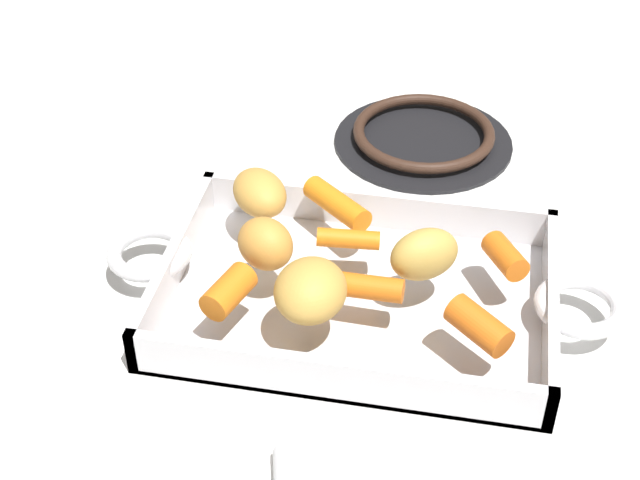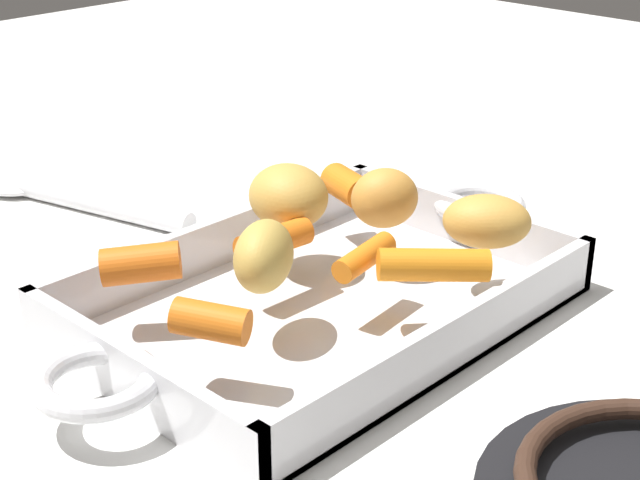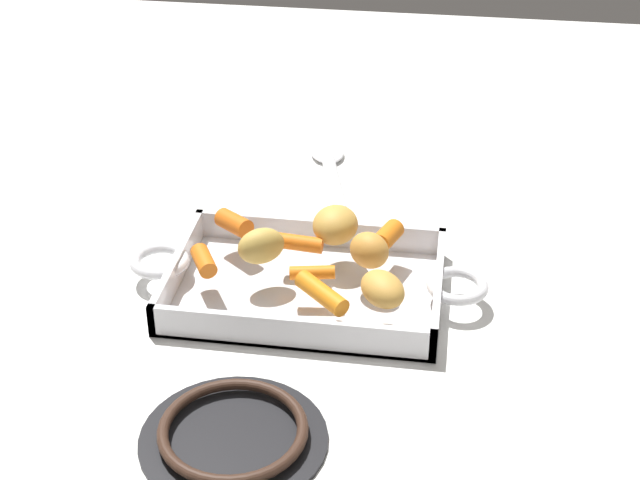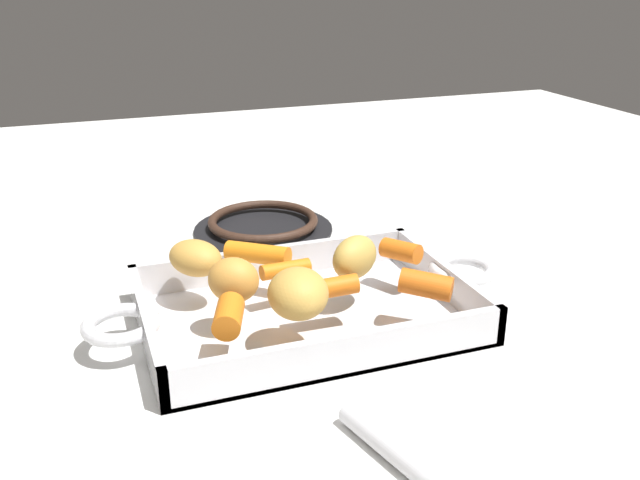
% 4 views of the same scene
% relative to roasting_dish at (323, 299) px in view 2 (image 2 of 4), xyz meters
% --- Properties ---
extents(ground_plane, '(1.96, 1.96, 0.00)m').
position_rel_roasting_dish_xyz_m(ground_plane, '(0.00, 0.00, -0.01)').
color(ground_plane, white).
extents(roasting_dish, '(0.40, 0.21, 0.04)m').
position_rel_roasting_dish_xyz_m(roasting_dish, '(0.00, 0.00, 0.00)').
color(roasting_dish, silver).
rests_on(roasting_dish, ground_plane).
extents(baby_carrot_southeast, '(0.04, 0.05, 0.02)m').
position_rel_roasting_dish_xyz_m(baby_carrot_southeast, '(-0.08, -0.06, 0.04)').
color(baby_carrot_southeast, orange).
rests_on(baby_carrot_southeast, roasting_dish).
extents(baby_carrot_center_right, '(0.06, 0.06, 0.02)m').
position_rel_roasting_dish_xyz_m(baby_carrot_center_right, '(-0.03, 0.06, 0.04)').
color(baby_carrot_center_right, orange).
rests_on(baby_carrot_center_right, roasting_dish).
extents(baby_carrot_center_left, '(0.05, 0.05, 0.03)m').
position_rel_roasting_dish_xyz_m(baby_carrot_center_left, '(0.09, -0.06, 0.04)').
color(baby_carrot_center_left, orange).
rests_on(baby_carrot_center_left, roasting_dish).
extents(baby_carrot_northeast, '(0.05, 0.02, 0.02)m').
position_rel_roasting_dish_xyz_m(baby_carrot_northeast, '(-0.01, 0.02, 0.03)').
color(baby_carrot_northeast, orange).
rests_on(baby_carrot_northeast, roasting_dish).
extents(baby_carrot_northwest, '(0.05, 0.02, 0.02)m').
position_rel_roasting_dish_xyz_m(baby_carrot_northwest, '(0.01, -0.03, 0.03)').
color(baby_carrot_northwest, orange).
rests_on(baby_carrot_northwest, roasting_dish).
extents(baby_carrot_long, '(0.04, 0.05, 0.02)m').
position_rel_roasting_dish_xyz_m(baby_carrot_long, '(0.11, 0.02, 0.04)').
color(baby_carrot_long, orange).
rests_on(baby_carrot_long, roasting_dish).
extents(potato_near_roast, '(0.07, 0.07, 0.03)m').
position_rel_roasting_dish_xyz_m(potato_near_roast, '(-0.09, 0.06, 0.04)').
color(potato_near_roast, gold).
rests_on(potato_near_roast, roasting_dish).
extents(potato_golden_large, '(0.06, 0.06, 0.04)m').
position_rel_roasting_dish_xyz_m(potato_golden_large, '(0.05, 0.00, 0.05)').
color(potato_golden_large, gold).
rests_on(potato_golden_large, roasting_dish).
extents(potato_halved, '(0.06, 0.06, 0.04)m').
position_rel_roasting_dish_xyz_m(potato_halved, '(-0.07, -0.01, 0.05)').
color(potato_halved, gold).
rests_on(potato_halved, roasting_dish).
extents(potato_corner, '(0.06, 0.06, 0.04)m').
position_rel_roasting_dish_xyz_m(potato_corner, '(-0.03, -0.06, 0.05)').
color(potato_corner, gold).
rests_on(potato_corner, roasting_dish).
extents(serving_spoon, '(0.09, 0.22, 0.02)m').
position_rel_roasting_dish_xyz_m(serving_spoon, '(0.01, -0.28, -0.00)').
color(serving_spoon, white).
rests_on(serving_spoon, ground_plane).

